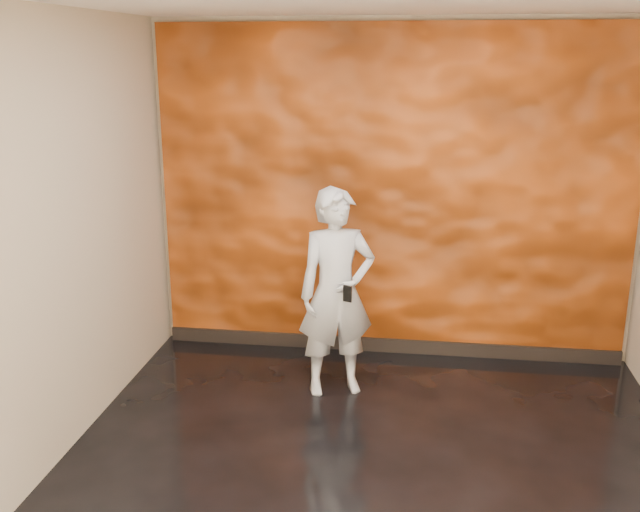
# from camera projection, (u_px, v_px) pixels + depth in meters

# --- Properties ---
(room) EXTENTS (4.02, 4.02, 2.81)m
(room) POSITION_uv_depth(u_px,v_px,m) (377.00, 259.00, 4.02)
(room) COLOR black
(room) RESTS_ON ground
(feature_wall) EXTENTS (3.90, 0.06, 2.75)m
(feature_wall) POSITION_uv_depth(u_px,v_px,m) (392.00, 195.00, 5.89)
(feature_wall) COLOR #D35413
(feature_wall) RESTS_ON ground
(baseboard) EXTENTS (3.90, 0.04, 0.12)m
(baseboard) POSITION_uv_depth(u_px,v_px,m) (388.00, 345.00, 6.22)
(baseboard) COLOR black
(baseboard) RESTS_ON ground
(man) EXTENTS (0.67, 0.56, 1.59)m
(man) POSITION_uv_depth(u_px,v_px,m) (337.00, 293.00, 5.32)
(man) COLOR #9DA3AC
(man) RESTS_ON ground
(phone) EXTENTS (0.07, 0.04, 0.12)m
(phone) POSITION_uv_depth(u_px,v_px,m) (347.00, 294.00, 5.08)
(phone) COLOR black
(phone) RESTS_ON man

